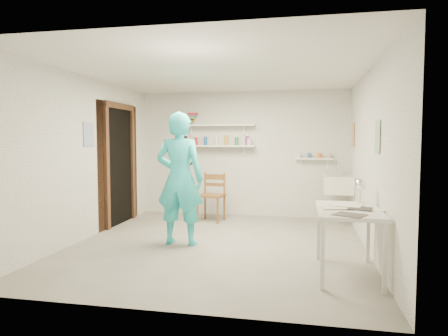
% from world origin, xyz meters
% --- Properties ---
extents(floor, '(4.00, 4.50, 0.02)m').
position_xyz_m(floor, '(0.00, 0.00, -0.01)').
color(floor, slate).
rests_on(floor, ground).
extents(ceiling, '(4.00, 4.50, 0.02)m').
position_xyz_m(ceiling, '(0.00, 0.00, 2.41)').
color(ceiling, silver).
rests_on(ceiling, wall_back).
extents(wall_back, '(4.00, 0.02, 2.40)m').
position_xyz_m(wall_back, '(0.00, 2.26, 1.20)').
color(wall_back, silver).
rests_on(wall_back, ground).
extents(wall_front, '(4.00, 0.02, 2.40)m').
position_xyz_m(wall_front, '(0.00, -2.26, 1.20)').
color(wall_front, silver).
rests_on(wall_front, ground).
extents(wall_left, '(0.02, 4.50, 2.40)m').
position_xyz_m(wall_left, '(-2.01, 0.00, 1.20)').
color(wall_left, silver).
rests_on(wall_left, ground).
extents(wall_right, '(0.02, 4.50, 2.40)m').
position_xyz_m(wall_right, '(2.01, 0.00, 1.20)').
color(wall_right, silver).
rests_on(wall_right, ground).
extents(doorway_recess, '(0.02, 0.90, 2.00)m').
position_xyz_m(doorway_recess, '(-1.99, 1.05, 1.00)').
color(doorway_recess, black).
rests_on(doorway_recess, wall_left).
extents(corridor_box, '(1.40, 1.50, 2.10)m').
position_xyz_m(corridor_box, '(-2.70, 1.05, 1.05)').
color(corridor_box, brown).
rests_on(corridor_box, ground).
extents(door_lintel, '(0.06, 1.05, 0.10)m').
position_xyz_m(door_lintel, '(-1.97, 1.05, 2.05)').
color(door_lintel, brown).
rests_on(door_lintel, wall_left).
extents(door_jamb_near, '(0.06, 0.10, 2.00)m').
position_xyz_m(door_jamb_near, '(-1.97, 0.55, 1.00)').
color(door_jamb_near, brown).
rests_on(door_jamb_near, ground).
extents(door_jamb_far, '(0.06, 0.10, 2.00)m').
position_xyz_m(door_jamb_far, '(-1.97, 1.55, 1.00)').
color(door_jamb_far, brown).
rests_on(door_jamb_far, ground).
extents(shelf_lower, '(1.50, 0.22, 0.03)m').
position_xyz_m(shelf_lower, '(-0.50, 2.13, 1.35)').
color(shelf_lower, white).
rests_on(shelf_lower, wall_back).
extents(shelf_upper, '(1.50, 0.22, 0.03)m').
position_xyz_m(shelf_upper, '(-0.50, 2.13, 1.75)').
color(shelf_upper, white).
rests_on(shelf_upper, wall_back).
extents(ledge_shelf, '(0.70, 0.14, 0.03)m').
position_xyz_m(ledge_shelf, '(1.35, 2.17, 1.12)').
color(ledge_shelf, white).
rests_on(ledge_shelf, wall_back).
extents(poster_left, '(0.01, 0.28, 0.36)m').
position_xyz_m(poster_left, '(-1.99, 0.05, 1.55)').
color(poster_left, '#334C7F').
rests_on(poster_left, wall_left).
extents(poster_right_a, '(0.01, 0.34, 0.42)m').
position_xyz_m(poster_right_a, '(1.99, 1.80, 1.55)').
color(poster_right_a, '#995933').
rests_on(poster_right_a, wall_right).
extents(poster_right_b, '(0.01, 0.30, 0.38)m').
position_xyz_m(poster_right_b, '(1.99, -0.55, 1.50)').
color(poster_right_b, '#3F724C').
rests_on(poster_right_b, wall_right).
extents(belfast_sink, '(0.48, 0.60, 0.30)m').
position_xyz_m(belfast_sink, '(1.75, 1.70, 0.70)').
color(belfast_sink, white).
rests_on(belfast_sink, wall_right).
extents(man, '(0.68, 0.46, 1.85)m').
position_xyz_m(man, '(-0.53, -0.09, 0.93)').
color(man, '#2ACED4').
rests_on(man, ground).
extents(wall_clock, '(0.33, 0.04, 0.33)m').
position_xyz_m(wall_clock, '(-0.54, 0.13, 1.23)').
color(wall_clock, '#C8C888').
rests_on(wall_clock, man).
extents(wooden_chair, '(0.49, 0.47, 0.94)m').
position_xyz_m(wooden_chair, '(-0.46, 1.53, 0.47)').
color(wooden_chair, brown).
rests_on(wooden_chair, ground).
extents(work_table, '(0.66, 1.09, 0.73)m').
position_xyz_m(work_table, '(1.64, -0.97, 0.36)').
color(work_table, silver).
rests_on(work_table, ground).
extents(desk_lamp, '(0.14, 0.14, 0.14)m').
position_xyz_m(desk_lamp, '(1.82, -0.53, 0.95)').
color(desk_lamp, white).
rests_on(desk_lamp, work_table).
extents(spray_cans, '(1.26, 0.06, 0.17)m').
position_xyz_m(spray_cans, '(-0.50, 2.13, 1.45)').
color(spray_cans, black).
rests_on(spray_cans, shelf_lower).
extents(book_stack, '(0.32, 0.14, 0.22)m').
position_xyz_m(book_stack, '(-1.03, 2.13, 1.88)').
color(book_stack, red).
rests_on(book_stack, shelf_upper).
extents(ledge_pots, '(0.48, 0.07, 0.09)m').
position_xyz_m(ledge_pots, '(1.35, 2.17, 1.18)').
color(ledge_pots, silver).
rests_on(ledge_pots, ledge_shelf).
extents(papers, '(0.30, 0.22, 0.02)m').
position_xyz_m(papers, '(1.64, -0.97, 0.74)').
color(papers, silver).
rests_on(papers, work_table).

